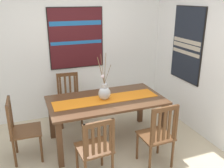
# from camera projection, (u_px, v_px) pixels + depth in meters

# --- Properties ---
(ground_plane) EXTENTS (6.40, 6.40, 0.03)m
(ground_plane) POSITION_uv_depth(u_px,v_px,m) (106.00, 164.00, 3.57)
(ground_plane) COLOR beige
(wall_back) EXTENTS (6.40, 0.12, 2.70)m
(wall_back) POSITION_uv_depth(u_px,v_px,m) (73.00, 48.00, 4.75)
(wall_back) COLOR white
(wall_back) RESTS_ON ground_plane
(wall_side) EXTENTS (0.12, 6.40, 2.70)m
(wall_side) POSITION_uv_depth(u_px,v_px,m) (221.00, 61.00, 3.74)
(wall_side) COLOR white
(wall_side) RESTS_ON ground_plane
(dining_table) EXTENTS (1.82, 0.98, 0.74)m
(dining_table) POSITION_uv_depth(u_px,v_px,m) (106.00, 105.00, 3.94)
(dining_table) COLOR #51331E
(dining_table) RESTS_ON ground_plane
(table_runner) EXTENTS (1.67, 0.36, 0.01)m
(table_runner) POSITION_uv_depth(u_px,v_px,m) (106.00, 99.00, 3.90)
(table_runner) COLOR orange
(table_runner) RESTS_ON dining_table
(centerpiece_vase) EXTENTS (0.20, 0.26, 0.72)m
(centerpiece_vase) POSITION_uv_depth(u_px,v_px,m) (104.00, 92.00, 3.84)
(centerpiece_vase) COLOR silver
(centerpiece_vase) RESTS_ON dining_table
(chair_0) EXTENTS (0.43, 0.43, 0.97)m
(chair_0) POSITION_uv_depth(u_px,v_px,m) (158.00, 135.00, 3.36)
(chair_0) COLOR brown
(chair_0) RESTS_ON ground_plane
(chair_1) EXTENTS (0.45, 0.45, 0.92)m
(chair_1) POSITION_uv_depth(u_px,v_px,m) (96.00, 148.00, 3.09)
(chair_1) COLOR brown
(chair_1) RESTS_ON ground_plane
(chair_2) EXTENTS (0.45, 0.45, 0.94)m
(chair_2) POSITION_uv_depth(u_px,v_px,m) (69.00, 98.00, 4.62)
(chair_2) COLOR brown
(chair_2) RESTS_ON ground_plane
(chair_3) EXTENTS (0.44, 0.44, 0.95)m
(chair_3) POSITION_uv_depth(u_px,v_px,m) (21.00, 128.00, 3.53)
(chair_3) COLOR brown
(chair_3) RESTS_ON ground_plane
(painting_on_back_wall) EXTENTS (1.04, 0.05, 1.14)m
(painting_on_back_wall) POSITION_uv_depth(u_px,v_px,m) (76.00, 38.00, 4.65)
(painting_on_back_wall) COLOR black
(painting_on_side_wall) EXTENTS (0.05, 0.80, 1.31)m
(painting_on_side_wall) POSITION_uv_depth(u_px,v_px,m) (187.00, 45.00, 4.34)
(painting_on_side_wall) COLOR black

